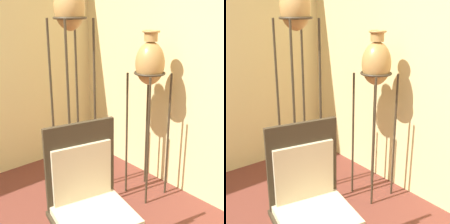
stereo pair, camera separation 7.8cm
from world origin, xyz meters
TOP-DOWN VIEW (x-y plane):
  - vase_stand_tall at (1.22, 1.13)m, footprint 0.29×0.29m
  - vase_stand_medium at (1.83, 0.82)m, footprint 0.30×0.30m
  - chair at (0.79, 0.34)m, footprint 0.58×0.54m

SIDE VIEW (x-z plane):
  - chair at x=0.79m, z-range 0.08..1.17m
  - vase_stand_medium at x=1.83m, z-range 0.47..2.05m
  - vase_stand_tall at x=1.22m, z-range 0.68..2.69m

